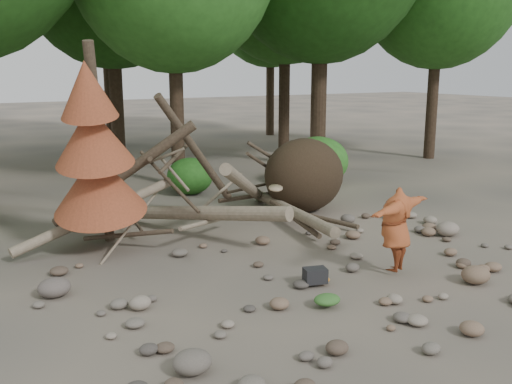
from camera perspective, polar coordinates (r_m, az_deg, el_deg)
ground at (r=10.66m, az=6.28°, el=-8.61°), size 120.00×120.00×0.00m
deadfall_pile at (r=14.87m, az=3.11°, el=1.29°), size 8.55×5.24×3.30m
dead_conifer at (r=11.85m, az=-15.82°, el=3.69°), size 2.06×2.16×4.35m
bush_mid at (r=17.49m, az=-6.62°, el=1.59°), size 1.40×1.40×1.12m
bush_right at (r=18.80m, az=6.20°, el=3.10°), size 2.00×2.00×1.60m
frisbee_thrower at (r=10.86m, az=13.82°, el=-3.62°), size 3.50×1.16×1.79m
backpack at (r=10.29m, az=5.93°, el=-8.60°), size 0.46×0.36×0.27m
cloth_green at (r=9.45m, az=7.12°, el=-10.91°), size 0.45×0.38×0.17m
cloth_orange at (r=10.35m, az=6.68°, el=-8.98°), size 0.27×0.22×0.10m
boulder_front_left at (r=7.57m, az=-6.41°, el=-16.53°), size 0.51×0.46×0.31m
boulder_front_right at (r=11.06m, az=21.12°, el=-7.73°), size 0.54×0.48×0.32m
boulder_mid_right at (r=13.86m, az=18.61°, el=-3.51°), size 0.55×0.50×0.33m
boulder_mid_left at (r=10.34m, az=-19.52°, el=-8.97°), size 0.55×0.50×0.33m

